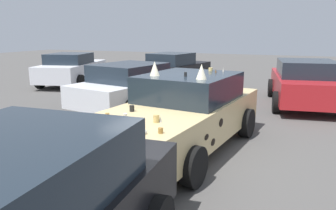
{
  "coord_description": "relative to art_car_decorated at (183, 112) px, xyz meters",
  "views": [
    {
      "loc": [
        -6.09,
        -2.17,
        2.37
      ],
      "look_at": [
        0.0,
        0.3,
        0.9
      ],
      "focal_mm": 35.05,
      "sensor_mm": 36.0,
      "label": 1
    }
  ],
  "objects": [
    {
      "name": "parked_sedan_behind_left",
      "position": [
        5.27,
        -2.32,
        0.0
      ],
      "size": [
        4.48,
        2.52,
        1.49
      ],
      "rotation": [
        0.0,
        0.0,
        0.14
      ],
      "color": "red",
      "rests_on": "ground"
    },
    {
      "name": "ground_plane",
      "position": [
        -0.07,
        0.01,
        -0.76
      ],
      "size": [
        60.0,
        60.0,
        0.0
      ],
      "primitive_type": "plane",
      "color": "#514F4C"
    },
    {
      "name": "parked_sedan_row_back_center",
      "position": [
        2.88,
        2.63,
        -0.03
      ],
      "size": [
        4.69,
        2.7,
        1.42
      ],
      "rotation": [
        0.0,
        0.0,
        -0.19
      ],
      "color": "white",
      "rests_on": "ground"
    },
    {
      "name": "parked_sedan_behind_right",
      "position": [
        6.08,
        7.55,
        -0.04
      ],
      "size": [
        4.49,
        2.73,
        1.43
      ],
      "rotation": [
        0.0,
        0.0,
        0.23
      ],
      "color": "white",
      "rests_on": "ground"
    },
    {
      "name": "art_car_decorated",
      "position": [
        0.0,
        0.0,
        0.0
      ],
      "size": [
        4.83,
        2.55,
        1.8
      ],
      "rotation": [
        0.0,
        0.0,
        3.01
      ],
      "color": "#D8BC7F",
      "rests_on": "ground"
    },
    {
      "name": "parked_sedan_far_left",
      "position": [
        8.24,
        3.36,
        -0.05
      ],
      "size": [
        4.37,
        2.53,
        1.42
      ],
      "rotation": [
        0.0,
        0.0,
        -0.18
      ],
      "color": "black",
      "rests_on": "ground"
    }
  ]
}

